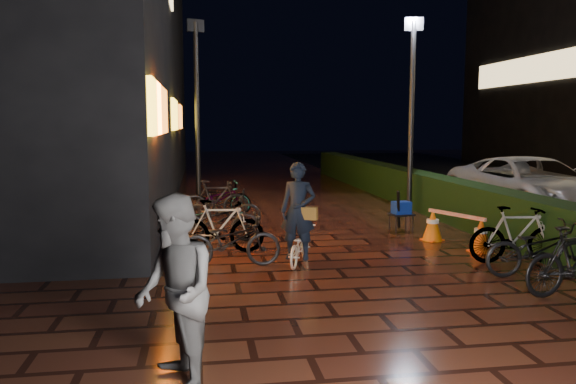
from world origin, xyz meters
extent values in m
plane|color=#381911|center=(0.00, 0.00, 0.00)|extent=(80.00, 80.00, 0.00)
cube|color=black|center=(3.30, 8.00, 0.50)|extent=(0.70, 20.00, 1.00)
imported|color=#555457|center=(-2.97, -3.23, 0.87)|extent=(0.87, 1.00, 1.74)
imported|color=#A3A3A8|center=(5.65, 5.03, 0.75)|extent=(2.53, 5.37, 1.49)
cube|color=yellow|center=(-3.45, 1.50, 2.60)|extent=(0.08, 2.00, 0.90)
cube|color=orange|center=(-3.45, 3.00, 2.60)|extent=(0.08, 3.00, 0.90)
cube|color=yellow|center=(-3.45, 9.00, 2.60)|extent=(0.08, 2.80, 0.90)
cube|color=orange|center=(-3.45, 14.00, 2.60)|extent=(0.08, 2.20, 0.90)
cube|color=#FFD88C|center=(13.45, 18.00, 5.00)|extent=(0.06, 10.00, 1.30)
cylinder|color=black|center=(2.68, 5.82, 2.47)|extent=(0.16, 0.16, 4.94)
cube|color=black|center=(2.68, 5.82, 4.84)|extent=(0.48, 0.18, 0.33)
cylinder|color=black|center=(-2.79, 9.38, 2.68)|extent=(0.18, 0.18, 5.36)
cube|color=black|center=(-2.79, 9.38, 5.26)|extent=(0.52, 0.23, 0.36)
imported|color=silver|center=(-1.11, 0.96, 0.31)|extent=(0.86, 1.27, 0.63)
imported|color=black|center=(-1.15, 0.88, 0.92)|extent=(0.69, 0.59, 1.61)
cube|color=brown|center=(-0.99, 0.79, 0.89)|extent=(0.30, 0.22, 0.20)
cone|color=#DB510B|center=(2.34, 1.33, 0.32)|extent=(0.41, 0.41, 0.64)
cone|color=orange|center=(1.88, 2.44, 0.32)|extent=(0.41, 0.41, 0.64)
cube|color=#E4430C|center=(2.34, 1.33, 0.01)|extent=(0.46, 0.46, 0.03)
cube|color=#FF550D|center=(1.88, 2.44, 0.01)|extent=(0.46, 0.46, 0.03)
cube|color=red|center=(2.11, 1.89, 0.61)|extent=(0.59, 1.30, 0.06)
cube|color=black|center=(1.61, 3.52, 0.36)|extent=(0.54, 0.46, 0.04)
cylinder|color=black|center=(1.43, 3.34, 0.17)|extent=(0.03, 0.03, 0.34)
cylinder|color=black|center=(1.83, 3.38, 0.17)|extent=(0.03, 0.03, 0.34)
cylinder|color=black|center=(1.40, 3.66, 0.17)|extent=(0.03, 0.03, 0.34)
cylinder|color=black|center=(1.79, 3.70, 0.17)|extent=(0.03, 0.03, 0.34)
cube|color=#0B2697|center=(1.61, 3.52, 0.51)|extent=(0.39, 0.34, 0.27)
cylinder|color=black|center=(1.49, 3.37, 0.50)|extent=(0.22, 0.36, 0.87)
imported|color=black|center=(-2.40, 2.01, 0.49)|extent=(1.66, 0.65, 0.97)
imported|color=black|center=(-2.23, 4.41, 0.44)|extent=(1.73, 0.79, 0.88)
imported|color=black|center=(-2.38, 5.60, 0.49)|extent=(1.65, 0.57, 0.97)
imported|color=black|center=(-2.28, 6.16, 0.44)|extent=(1.70, 0.69, 0.88)
imported|color=black|center=(-2.39, 3.01, 0.44)|extent=(1.72, 0.75, 0.88)
imported|color=black|center=(-2.27, 0.93, 0.44)|extent=(1.70, 0.67, 0.88)
imported|color=black|center=(2.51, 0.45, 0.49)|extent=(1.66, 0.65, 0.97)
imported|color=black|center=(2.32, -1.31, 0.49)|extent=(1.67, 0.67, 0.97)
imported|color=black|center=(2.38, -0.39, 0.44)|extent=(1.72, 0.74, 0.88)
camera|label=1|loc=(-2.72, -8.11, 2.34)|focal=35.00mm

